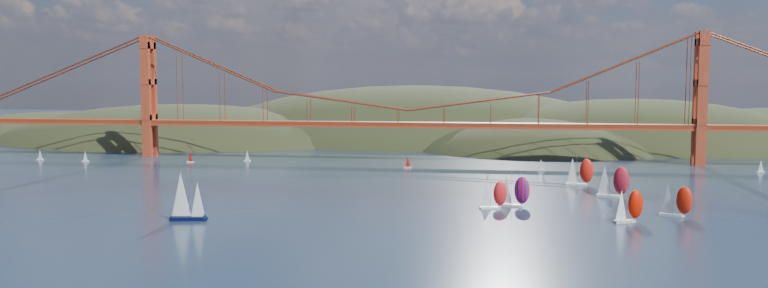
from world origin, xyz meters
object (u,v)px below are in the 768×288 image
at_px(racer_1, 628,205).
at_px(racer_2, 675,200).
at_px(racer_3, 612,181).
at_px(racer_0, 493,194).
at_px(racer_rwb, 514,190).
at_px(sloop_navy, 186,197).
at_px(racer_5, 579,171).

bearing_deg(racer_1, racer_2, 9.22).
bearing_deg(racer_3, racer_0, -132.74).
bearing_deg(racer_0, racer_rwb, 18.57).
height_order(racer_0, racer_3, racer_3).
bearing_deg(racer_0, sloop_navy, -177.82).
relative_size(sloop_navy, racer_0, 1.56).
height_order(racer_2, racer_5, racer_5).
relative_size(racer_0, racer_5, 0.85).
xyz_separation_m(racer_0, racer_3, (35.86, 25.14, 1.00)).
bearing_deg(sloop_navy, racer_5, 27.73).
height_order(racer_0, racer_rwb, racer_rwb).
bearing_deg(racer_1, sloop_navy, 160.93).
bearing_deg(racer_3, racer_rwb, -133.01).
xyz_separation_m(racer_2, racer_5, (-18.91, 53.56, 0.50)).
distance_m(racer_0, racer_5, 56.72).
distance_m(racer_3, racer_5, 24.95).
relative_size(sloop_navy, racer_3, 1.26).
xyz_separation_m(sloop_navy, racer_0, (77.66, 28.35, -1.92)).
bearing_deg(racer_rwb, racer_2, -0.66).
relative_size(racer_2, racer_5, 0.90).
xyz_separation_m(racer_2, racer_3, (-11.62, 29.70, 0.77)).
bearing_deg(racer_rwb, racer_0, -132.30).
distance_m(racer_0, racer_2, 47.69).
distance_m(racer_2, racer_5, 56.80).
bearing_deg(racer_5, racer_2, -69.45).
relative_size(racer_1, racer_5, 0.90).
xyz_separation_m(sloop_navy, racer_2, (125.14, 23.79, -1.69)).
bearing_deg(sloop_navy, racer_rwb, 13.02).
xyz_separation_m(sloop_navy, racer_1, (111.51, 14.08, -1.68)).
xyz_separation_m(racer_3, racer_5, (-7.30, 23.86, -0.28)).
distance_m(racer_1, racer_3, 39.47).
bearing_deg(racer_0, racer_5, 41.89).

